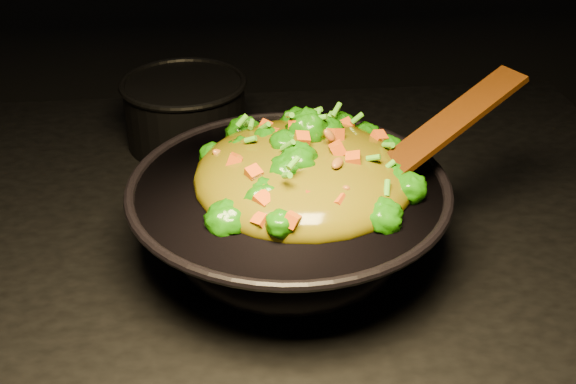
{
  "coord_description": "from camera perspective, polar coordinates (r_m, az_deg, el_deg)",
  "views": [
    {
      "loc": [
        -0.03,
        -0.8,
        1.46
      ],
      "look_at": [
        0.04,
        -0.05,
        0.99
      ],
      "focal_mm": 45.0,
      "sensor_mm": 36.0,
      "label": 1
    }
  ],
  "objects": [
    {
      "name": "spatula",
      "position": [
        0.88,
        11.13,
        4.15
      ],
      "size": [
        0.26,
        0.16,
        0.12
      ],
      "primitive_type": "cube",
      "rotation": [
        0.0,
        -0.38,
        0.47
      ],
      "color": "#321304",
      "rests_on": "wok"
    },
    {
      "name": "stir_fry",
      "position": [
        0.85,
        1.28,
        3.59
      ],
      "size": [
        0.33,
        0.33,
        0.09
      ],
      "primitive_type": null,
      "rotation": [
        0.0,
        0.0,
        0.26
      ],
      "color": "#196006",
      "rests_on": "wok"
    },
    {
      "name": "back_pot",
      "position": [
        1.18,
        -8.1,
        6.3
      ],
      "size": [
        0.21,
        0.21,
        0.11
      ],
      "primitive_type": "cylinder",
      "rotation": [
        0.0,
        0.0,
        -0.08
      ],
      "color": "black",
      "rests_on": "stovetop"
    },
    {
      "name": "wok",
      "position": [
        0.9,
        0.06,
        -2.41
      ],
      "size": [
        0.4,
        0.4,
        0.11
      ],
      "primitive_type": null,
      "rotation": [
        0.0,
        0.0,
        -0.07
      ],
      "color": "black",
      "rests_on": "stovetop"
    }
  ]
}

